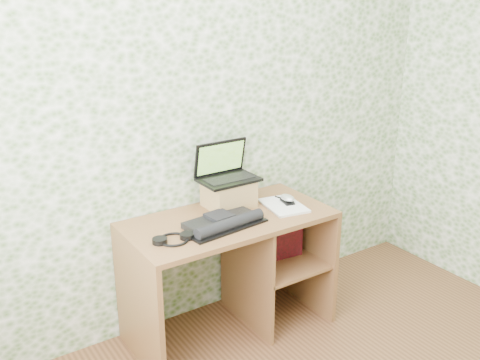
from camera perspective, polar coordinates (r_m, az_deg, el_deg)
wall_back at (r=3.16m, az=-4.27°, el=7.09°), size 3.50×0.00×3.50m
desk at (r=3.25m, az=-0.24°, el=-7.90°), size 1.20×0.60×0.75m
riser at (r=3.20m, az=-1.20°, el=-1.47°), size 0.27×0.23×0.16m
laptop at (r=3.18m, az=-1.57°, el=1.01°), size 0.34×0.24×0.23m
keyboard at (r=2.96m, az=-1.72°, el=-4.49°), size 0.48×0.29×0.07m
headphones at (r=2.81m, az=-7.09°, el=-6.25°), size 0.22×0.19×0.03m
notepad at (r=3.23m, az=4.66°, el=-2.73°), size 0.25×0.33×0.01m
mouse at (r=3.25m, az=5.08°, el=-2.10°), size 0.09×0.12×0.04m
pen at (r=3.30m, az=4.76°, el=-2.04°), size 0.05×0.14×0.01m
red_box at (r=3.36m, az=4.47°, el=-5.74°), size 0.27×0.11×0.31m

